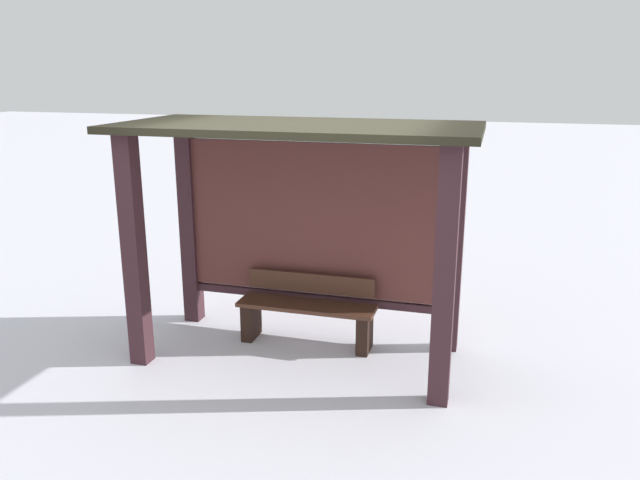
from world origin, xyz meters
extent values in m
plane|color=silver|center=(0.00, 0.00, 0.00)|extent=(60.00, 60.00, 0.00)
cube|color=#381F25|center=(-1.45, -0.56, 1.12)|extent=(0.17, 0.17, 2.24)
cube|color=#381F25|center=(1.45, -0.56, 1.12)|extent=(0.17, 0.17, 2.24)
cube|color=#381F25|center=(-1.45, 0.56, 1.12)|extent=(0.17, 0.17, 2.24)
cube|color=#381F25|center=(1.45, 0.56, 1.12)|extent=(0.17, 0.17, 2.24)
cube|color=black|center=(0.00, 0.00, 2.28)|extent=(3.34, 1.57, 0.07)
cube|color=#5A2C28|center=(0.00, 0.56, 1.28)|extent=(2.72, 0.08, 1.61)
cube|color=#381F25|center=(0.00, 0.54, 0.41)|extent=(2.72, 0.06, 0.08)
cube|color=#47291C|center=(0.00, 0.26, 0.42)|extent=(1.44, 0.37, 0.04)
cube|color=#47291C|center=(0.00, 0.43, 0.63)|extent=(1.37, 0.04, 0.20)
cube|color=black|center=(0.62, 0.26, 0.20)|extent=(0.12, 0.31, 0.40)
cube|color=black|center=(-0.62, 0.26, 0.20)|extent=(0.12, 0.31, 0.40)
camera|label=1|loc=(1.77, -5.51, 2.80)|focal=34.98mm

